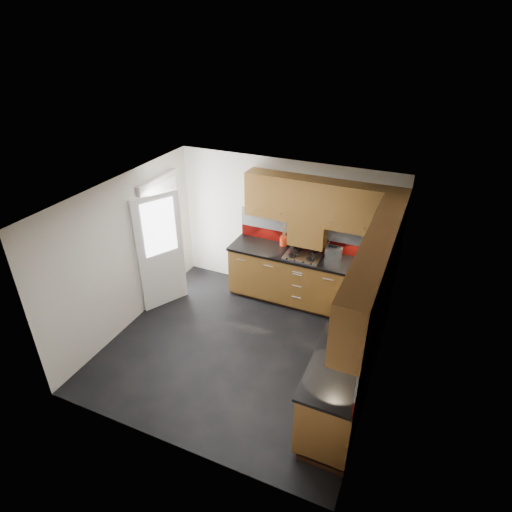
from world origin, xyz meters
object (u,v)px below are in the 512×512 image
at_px(gas_hob, 303,255).
at_px(utensil_pot, 284,240).
at_px(toaster, 334,253).
at_px(food_processor, 374,278).

bearing_deg(gas_hob, utensil_pot, 152.69).
distance_m(utensil_pot, toaster, 0.89).
bearing_deg(toaster, food_processor, -38.20).
xyz_separation_m(utensil_pot, food_processor, (1.62, -0.65, 0.03)).
bearing_deg(toaster, gas_hob, -162.68).
height_order(gas_hob, toaster, toaster).
relative_size(gas_hob, food_processor, 2.01).
bearing_deg(utensil_pot, food_processor, -21.94).
bearing_deg(toaster, utensil_pot, 175.08).
relative_size(gas_hob, toaster, 2.19).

